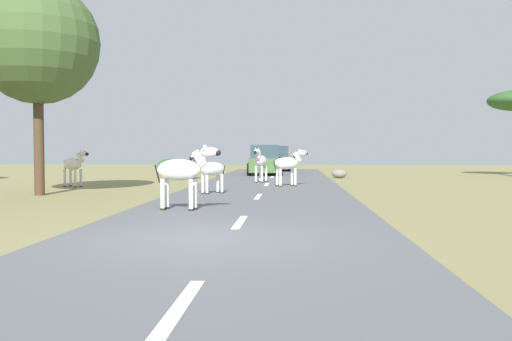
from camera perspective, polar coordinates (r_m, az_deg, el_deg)
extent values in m
plane|color=olive|center=(9.26, -5.58, -7.35)|extent=(90.00, 90.00, 0.00)
cube|color=#56595B|center=(9.20, -2.89, -7.25)|extent=(6.00, 64.00, 0.05)
cube|color=silver|center=(5.33, -8.03, -13.99)|extent=(0.16, 2.00, 0.01)
cube|color=silver|center=(11.16, -1.69, -5.43)|extent=(0.16, 2.00, 0.01)
cube|color=silver|center=(17.11, 0.23, -2.75)|extent=(0.16, 2.00, 0.01)
cube|color=silver|center=(23.08, 1.15, -1.46)|extent=(0.16, 2.00, 0.01)
cube|color=silver|center=(29.07, 1.69, -0.70)|extent=(0.16, 2.00, 0.01)
cube|color=silver|center=(35.06, 2.05, -0.20)|extent=(0.16, 2.00, 0.01)
ellipsoid|color=silver|center=(24.56, 0.54, 0.99)|extent=(0.65, 1.15, 0.51)
cylinder|color=silver|center=(24.27, 0.00, -0.41)|extent=(0.13, 0.13, 0.74)
cylinder|color=#28231E|center=(24.29, 0.00, -1.22)|extent=(0.15, 0.15, 0.05)
cylinder|color=silver|center=(24.20, 0.63, -0.42)|extent=(0.13, 0.13, 0.74)
cylinder|color=#28231E|center=(24.22, 0.63, -1.24)|extent=(0.15, 0.15, 0.05)
cylinder|color=silver|center=(24.95, 0.45, -0.34)|extent=(0.13, 0.13, 0.74)
cylinder|color=#28231E|center=(24.97, 0.45, -1.13)|extent=(0.15, 0.15, 0.05)
cylinder|color=silver|center=(24.88, 1.06, -0.35)|extent=(0.13, 0.13, 0.74)
cylinder|color=#28231E|center=(24.90, 1.06, -1.14)|extent=(0.15, 0.15, 0.05)
cylinder|color=silver|center=(24.05, 0.21, 1.59)|extent=(0.27, 0.42, 0.44)
cube|color=black|center=(24.05, 0.21, 1.80)|extent=(0.11, 0.36, 0.30)
ellipsoid|color=silver|center=(23.80, 0.04, 1.97)|extent=(0.29, 0.50, 0.24)
ellipsoid|color=black|center=(23.62, -0.08, 1.93)|extent=(0.17, 0.19, 0.14)
cone|color=silver|center=(23.94, -0.04, 2.26)|extent=(0.11, 0.11, 0.14)
cone|color=silver|center=(23.90, 0.28, 2.26)|extent=(0.11, 0.11, 0.14)
cylinder|color=black|center=(25.08, 0.87, 0.79)|extent=(0.07, 0.16, 0.44)
ellipsoid|color=silver|center=(21.90, 3.20, 0.76)|extent=(1.12, 0.90, 0.50)
cylinder|color=silver|center=(21.99, 4.15, -0.72)|extent=(0.14, 0.14, 0.72)
cylinder|color=#28231E|center=(22.01, 4.15, -1.59)|extent=(0.17, 0.17, 0.05)
cylinder|color=silver|center=(22.22, 3.79, -0.69)|extent=(0.14, 0.14, 0.72)
cylinder|color=#28231E|center=(22.24, 3.79, -1.55)|extent=(0.17, 0.17, 0.05)
cylinder|color=silver|center=(21.64, 2.59, -0.77)|extent=(0.14, 0.14, 0.72)
cylinder|color=#28231E|center=(21.66, 2.59, -1.65)|extent=(0.17, 0.17, 0.05)
cylinder|color=silver|center=(21.87, 2.24, -0.73)|extent=(0.14, 0.14, 0.72)
cylinder|color=#28231E|center=(21.89, 2.24, -1.61)|extent=(0.17, 0.17, 0.05)
cylinder|color=silver|center=(22.16, 4.33, 1.44)|extent=(0.42, 0.36, 0.42)
cube|color=black|center=(22.16, 4.33, 1.66)|extent=(0.32, 0.21, 0.29)
ellipsoid|color=silver|center=(22.29, 4.88, 1.84)|extent=(0.49, 0.40, 0.23)
ellipsoid|color=black|center=(22.38, 5.28, 1.80)|extent=(0.21, 0.20, 0.14)
cone|color=silver|center=(22.17, 4.72, 2.14)|extent=(0.12, 0.12, 0.13)
cone|color=silver|center=(22.28, 4.54, 2.14)|extent=(0.12, 0.12, 0.13)
cylinder|color=black|center=(21.65, 2.00, 0.49)|extent=(0.15, 0.11, 0.43)
ellipsoid|color=silver|center=(23.47, -18.71, 0.67)|extent=(1.14, 0.94, 0.51)
cylinder|color=silver|center=(23.13, -18.47, -0.79)|extent=(0.15, 0.15, 0.73)
cylinder|color=#28231E|center=(23.15, -18.46, -1.64)|extent=(0.17, 0.17, 0.05)
cylinder|color=silver|center=(23.29, -17.92, -0.76)|extent=(0.15, 0.15, 0.73)
cylinder|color=#28231E|center=(23.31, -17.91, -1.60)|extent=(0.17, 0.17, 0.05)
cylinder|color=silver|center=(23.71, -19.45, -0.73)|extent=(0.15, 0.15, 0.73)
cylinder|color=#28231E|center=(23.73, -19.44, -1.56)|extent=(0.17, 0.17, 0.05)
cylinder|color=silver|center=(23.86, -18.90, -0.70)|extent=(0.15, 0.15, 0.73)
cylinder|color=#28231E|center=(23.88, -18.89, -1.53)|extent=(0.17, 0.17, 0.05)
cylinder|color=silver|center=(23.05, -17.98, 1.31)|extent=(0.43, 0.37, 0.43)
cube|color=black|center=(23.05, -17.99, 1.53)|extent=(0.32, 0.23, 0.30)
ellipsoid|color=silver|center=(22.84, -17.62, 1.71)|extent=(0.50, 0.42, 0.23)
ellipsoid|color=black|center=(22.69, -17.34, 1.66)|extent=(0.21, 0.20, 0.14)
cone|color=silver|center=(22.89, -17.94, 2.00)|extent=(0.12, 0.12, 0.14)
cone|color=silver|center=(22.97, -17.66, 2.00)|extent=(0.12, 0.12, 0.14)
cylinder|color=black|center=(23.92, -19.44, 0.46)|extent=(0.15, 0.12, 0.44)
ellipsoid|color=silver|center=(13.45, -8.13, 0.07)|extent=(1.17, 0.61, 0.53)
cylinder|color=silver|center=(13.23, -6.84, -2.59)|extent=(0.13, 0.13, 0.76)
cylinder|color=#28231E|center=(13.26, -6.84, -4.12)|extent=(0.15, 0.15, 0.05)
cylinder|color=silver|center=(13.50, -6.44, -2.49)|extent=(0.13, 0.13, 0.76)
cylinder|color=#28231E|center=(13.53, -6.44, -3.99)|extent=(0.15, 0.15, 0.05)
cylinder|color=silver|center=(13.49, -9.78, -2.51)|extent=(0.13, 0.13, 0.76)
cylinder|color=#28231E|center=(13.52, -9.77, -4.02)|extent=(0.15, 0.15, 0.05)
cylinder|color=silver|center=(13.75, -9.34, -2.42)|extent=(0.13, 0.13, 0.76)
cylinder|color=#28231E|center=(13.79, -9.33, -3.90)|extent=(0.15, 0.15, 0.05)
cylinder|color=silver|center=(13.27, -5.97, 1.23)|extent=(0.43, 0.26, 0.45)
cube|color=black|center=(13.26, -5.97, 1.62)|extent=(0.37, 0.10, 0.31)
ellipsoid|color=silver|center=(13.18, -4.88, 1.95)|extent=(0.51, 0.27, 0.24)
ellipsoid|color=black|center=(13.13, -4.07, 1.87)|extent=(0.19, 0.17, 0.15)
cone|color=silver|center=(13.15, -5.48, 2.48)|extent=(0.10, 0.10, 0.14)
cone|color=silver|center=(13.29, -5.30, 2.48)|extent=(0.10, 0.10, 0.14)
cylinder|color=black|center=(13.66, -10.32, -0.34)|extent=(0.16, 0.06, 0.45)
ellipsoid|color=silver|center=(18.27, -4.60, 0.18)|extent=(0.95, 0.93, 0.45)
cylinder|color=silver|center=(18.22, -5.61, -1.45)|extent=(0.13, 0.13, 0.65)
cylinder|color=#28231E|center=(18.24, -5.61, -2.39)|extent=(0.15, 0.15, 0.04)
cylinder|color=silver|center=(18.02, -5.18, -1.49)|extent=(0.13, 0.13, 0.65)
cylinder|color=#28231E|center=(18.04, -5.17, -2.44)|extent=(0.15, 0.15, 0.04)
cylinder|color=silver|center=(18.58, -4.04, -1.37)|extent=(0.13, 0.13, 0.65)
cylinder|color=#28231E|center=(18.60, -4.03, -2.30)|extent=(0.15, 0.15, 0.04)
cylinder|color=silver|center=(18.39, -3.59, -1.41)|extent=(0.13, 0.13, 0.65)
cylinder|color=#28231E|center=(18.41, -3.59, -2.35)|extent=(0.15, 0.15, 0.04)
cylinder|color=silver|center=(18.01, -5.78, 0.88)|extent=(0.36, 0.36, 0.38)
cube|color=black|center=(18.00, -5.78, 1.13)|extent=(0.25, 0.24, 0.26)
ellipsoid|color=silver|center=(17.88, -6.37, 1.32)|extent=(0.42, 0.41, 0.21)
ellipsoid|color=black|center=(17.79, -6.82, 1.27)|extent=(0.19, 0.19, 0.12)
cone|color=silver|center=(17.98, -6.21, 1.66)|extent=(0.11, 0.11, 0.12)
cone|color=silver|center=(17.88, -5.99, 1.66)|extent=(0.11, 0.11, 0.12)
cylinder|color=black|center=(18.56, -3.41, -0.05)|extent=(0.12, 0.12, 0.38)
cube|color=#476B38|center=(32.12, 0.89, 0.61)|extent=(2.06, 4.30, 0.80)
cube|color=#334751|center=(31.90, 0.90, 2.00)|extent=(1.77, 2.30, 0.76)
cube|color=black|center=(34.28, 0.85, 0.25)|extent=(1.72, 0.27, 0.24)
cylinder|color=black|center=(33.49, 2.40, 0.26)|extent=(0.26, 0.69, 0.68)
cylinder|color=black|center=(33.48, -0.68, 0.27)|extent=(0.26, 0.69, 0.68)
cylinder|color=black|center=(30.80, 2.59, 0.09)|extent=(0.26, 0.69, 0.68)
cylinder|color=black|center=(30.78, -0.76, 0.09)|extent=(0.26, 0.69, 0.68)
cube|color=black|center=(38.41, 2.16, 0.88)|extent=(1.98, 4.28, 0.80)
cube|color=#334751|center=(38.60, 2.15, 2.04)|extent=(1.74, 2.27, 0.76)
cube|color=black|center=(36.26, 2.21, 0.36)|extent=(1.72, 0.24, 0.24)
cylinder|color=black|center=(37.06, 0.80, 0.46)|extent=(0.25, 0.69, 0.68)
cylinder|color=black|center=(37.09, 3.58, 0.45)|extent=(0.25, 0.69, 0.68)
cylinder|color=black|center=(39.76, 0.83, 0.58)|extent=(0.25, 0.69, 0.68)
cylinder|color=black|center=(39.79, 3.42, 0.57)|extent=(0.25, 0.69, 0.68)
cylinder|color=#4C3823|center=(19.54, -21.84, 2.62)|extent=(0.33, 0.33, 3.45)
sphere|color=#425B2D|center=(19.86, -21.98, 12.34)|extent=(4.06, 4.06, 4.06)
ellipsoid|color=#2D5628|center=(33.81, -8.99, 0.42)|extent=(1.61, 1.45, 0.97)
ellipsoid|color=#4C7038|center=(28.96, -7.40, 0.03)|extent=(1.45, 1.30, 0.87)
ellipsoid|color=gray|center=(29.42, 8.74, -0.33)|extent=(0.80, 0.61, 0.47)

